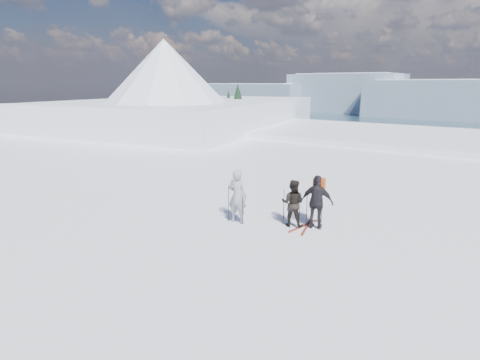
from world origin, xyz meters
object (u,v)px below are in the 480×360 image
at_px(skier_grey, 237,196).
at_px(skier_dark, 293,203).
at_px(skis_loose, 305,226).
at_px(skier_pack, 317,202).

relative_size(skier_grey, skier_dark, 1.17).
xyz_separation_m(skier_dark, skis_loose, (0.43, 0.18, -0.85)).
bearing_deg(skier_grey, skier_dark, -164.68).
bearing_deg(skier_pack, skis_loose, 2.84).
bearing_deg(skis_loose, skier_grey, -155.99).
height_order(skier_pack, skis_loose, skier_pack).
bearing_deg(skis_loose, skier_dark, -157.96).
distance_m(skier_grey, skier_dark, 2.01).
bearing_deg(skier_grey, skis_loose, -165.14).
relative_size(skier_grey, skis_loose, 1.19).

